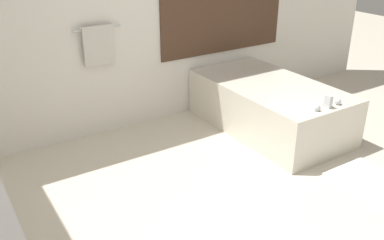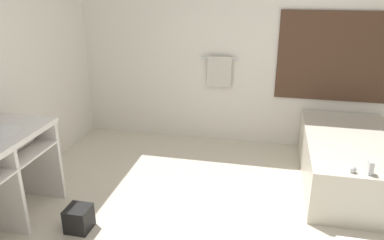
{
  "view_description": "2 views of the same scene",
  "coord_description": "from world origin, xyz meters",
  "views": [
    {
      "loc": [
        -1.77,
        -1.9,
        2.09
      ],
      "look_at": [
        -0.22,
        0.53,
        0.77
      ],
      "focal_mm": 40.0,
      "sensor_mm": 36.0,
      "label": 1
    },
    {
      "loc": [
        0.37,
        -2.63,
        2.13
      ],
      "look_at": [
        -0.33,
        0.58,
        0.88
      ],
      "focal_mm": 35.0,
      "sensor_mm": 36.0,
      "label": 2
    }
  ],
  "objects": [
    {
      "name": "ground_plane",
      "position": [
        0.0,
        0.0,
        0.0
      ],
      "size": [
        16.0,
        16.0,
        0.0
      ],
      "primitive_type": "plane",
      "color": "beige",
      "rests_on": "ground"
    },
    {
      "name": "bath_mat",
      "position": [
        1.31,
        -0.09,
        0.01
      ],
      "size": [
        0.55,
        0.76,
        0.02
      ],
      "color": "white",
      "rests_on": "ground_plane"
    },
    {
      "name": "bathtub",
      "position": [
        1.28,
        1.31,
        0.29
      ],
      "size": [
        0.96,
        1.77,
        0.65
      ],
      "color": "silver",
      "rests_on": "ground_plane"
    },
    {
      "name": "wall_back_with_blinds",
      "position": [
        0.04,
        2.23,
        1.34
      ],
      "size": [
        7.4,
        0.13,
        2.7
      ],
      "color": "white",
      "rests_on": "ground_plane"
    }
  ]
}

